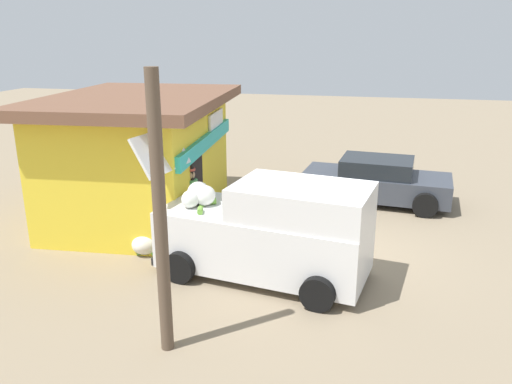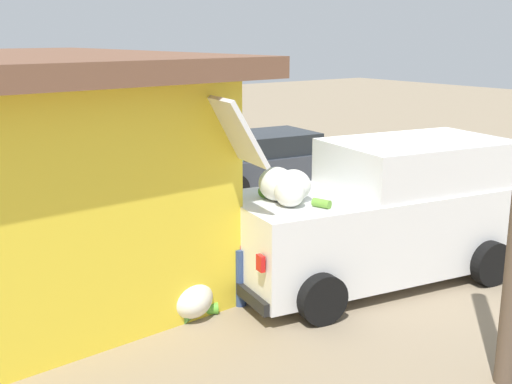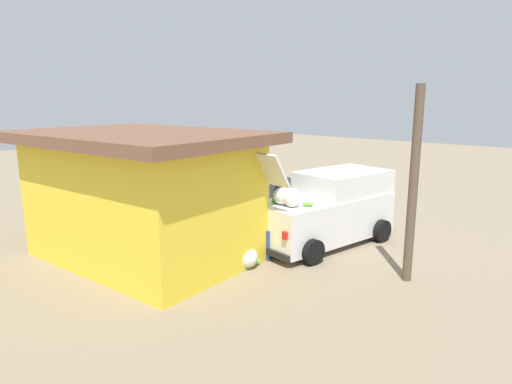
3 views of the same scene
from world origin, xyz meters
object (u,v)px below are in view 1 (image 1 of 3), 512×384
(vendor_standing, at_px, (191,198))
(paint_bucket, at_px, (245,195))
(delivery_van, at_px, (270,230))
(customer_bending, at_px, (186,226))
(parked_sedan, at_px, (376,181))
(storefront_bar, at_px, (141,155))
(unloaded_banana_pile, at_px, (148,243))

(vendor_standing, distance_m, paint_bucket, 3.09)
(vendor_standing, bearing_deg, paint_bucket, -12.09)
(delivery_van, distance_m, customer_bending, 2.01)
(customer_bending, distance_m, paint_bucket, 4.24)
(delivery_van, bearing_deg, vendor_standing, 53.23)
(parked_sedan, xyz_separation_m, paint_bucket, (-0.81, 3.75, -0.43))
(storefront_bar, xyz_separation_m, vendor_standing, (-1.21, -1.82, -0.69))
(parked_sedan, bearing_deg, delivery_van, 158.88)
(storefront_bar, relative_size, unloaded_banana_pile, 6.67)
(parked_sedan, height_order, vendor_standing, vendor_standing)
(delivery_van, bearing_deg, unloaded_banana_pile, 80.34)
(parked_sedan, relative_size, unloaded_banana_pile, 4.50)
(delivery_van, distance_m, paint_bucket, 4.97)
(parked_sedan, bearing_deg, vendor_standing, 130.45)
(storefront_bar, distance_m, paint_bucket, 3.33)
(customer_bending, height_order, paint_bucket, customer_bending)
(unloaded_banana_pile, relative_size, paint_bucket, 2.43)
(customer_bending, xyz_separation_m, paint_bucket, (4.19, -0.30, -0.57))
(delivery_van, xyz_separation_m, unloaded_banana_pile, (0.49, 2.90, -0.76))
(delivery_van, relative_size, customer_bending, 4.00)
(delivery_van, distance_m, unloaded_banana_pile, 3.04)
(delivery_van, bearing_deg, parked_sedan, -21.12)
(delivery_van, xyz_separation_m, vendor_standing, (1.70, 2.28, -0.01))
(parked_sedan, bearing_deg, storefront_bar, 112.13)
(parked_sedan, xyz_separation_m, vendor_standing, (-3.73, 4.37, 0.36))
(delivery_van, relative_size, paint_bucket, 12.25)
(parked_sedan, distance_m, customer_bending, 6.43)
(parked_sedan, xyz_separation_m, customer_bending, (-5.00, 4.05, 0.14))
(storefront_bar, bearing_deg, unloaded_banana_pile, -153.66)
(storefront_bar, relative_size, delivery_van, 1.32)
(parked_sedan, distance_m, vendor_standing, 5.76)
(storefront_bar, height_order, paint_bucket, storefront_bar)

